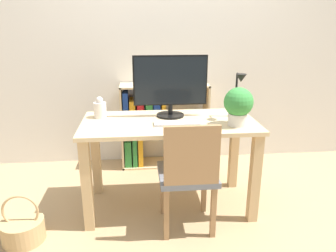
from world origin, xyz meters
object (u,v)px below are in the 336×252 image
at_px(keyboard, 177,123).
at_px(basket, 23,229).
at_px(potted_plant, 238,105).
at_px(chair, 188,173).
at_px(monitor, 170,83).
at_px(desk_lamp, 238,91).
at_px(vase, 100,109).
at_px(bookshelf, 150,123).

relative_size(keyboard, basket, 0.96).
xyz_separation_m(potted_plant, chair, (-0.38, -0.19, -0.42)).
relative_size(monitor, chair, 0.69).
bearing_deg(potted_plant, desk_lamp, 74.21).
relative_size(vase, basket, 0.48).
bearing_deg(potted_plant, chair, -152.99).
bearing_deg(chair, monitor, 108.09).
height_order(vase, bookshelf, vase).
distance_m(monitor, keyboard, 0.34).
xyz_separation_m(desk_lamp, potted_plant, (-0.05, -0.17, -0.06)).
xyz_separation_m(monitor, potted_plant, (0.46, -0.28, -0.11)).
bearing_deg(vase, monitor, -1.28).
bearing_deg(vase, chair, -37.85).
distance_m(desk_lamp, potted_plant, 0.19).
xyz_separation_m(desk_lamp, bookshelf, (-0.65, 0.79, -0.48)).
relative_size(keyboard, bookshelf, 0.38).
bearing_deg(chair, potted_plant, 35.67).
xyz_separation_m(potted_plant, bookshelf, (-0.60, 0.96, -0.42)).
distance_m(keyboard, potted_plant, 0.46).
height_order(keyboard, chair, chair).
relative_size(keyboard, desk_lamp, 0.95).
height_order(chair, bookshelf, bookshelf).
height_order(chair, basket, chair).
height_order(monitor, bookshelf, monitor).
relative_size(keyboard, vase, 2.01).
distance_m(keyboard, chair, 0.38).
relative_size(vase, bookshelf, 0.19).
distance_m(keyboard, basket, 1.29).
height_order(vase, chair, vase).
bearing_deg(keyboard, chair, -78.21).
bearing_deg(basket, vase, 44.95).
distance_m(monitor, desk_lamp, 0.52).
xyz_separation_m(potted_plant, basket, (-1.52, -0.22, -0.79)).
relative_size(monitor, vase, 3.45).
relative_size(chair, basket, 2.38).
bearing_deg(potted_plant, vase, 163.75).
xyz_separation_m(vase, basket, (-0.51, -0.51, -0.70)).
xyz_separation_m(monitor, bookshelf, (-0.14, 0.68, -0.53)).
relative_size(monitor, bookshelf, 0.66).
bearing_deg(desk_lamp, basket, -166.04).
bearing_deg(monitor, potted_plant, -31.51).
bearing_deg(vase, basket, -135.05).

